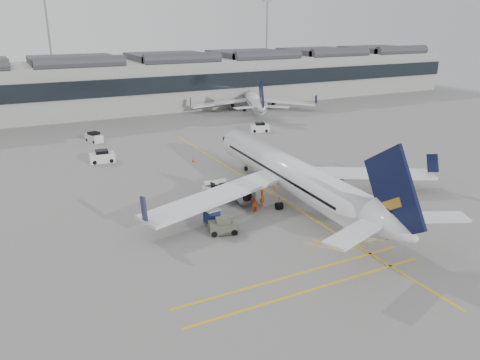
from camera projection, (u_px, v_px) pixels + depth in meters
name	position (u px, v px, depth m)	size (l,w,h in m)	color
ground	(223.00, 233.00, 46.21)	(220.00, 220.00, 0.00)	gray
terminal	(86.00, 85.00, 104.73)	(200.00, 20.45, 12.40)	#9E9E99
light_masts	(65.00, 44.00, 113.14)	(113.00, 0.60, 25.45)	slate
apron_markings	(261.00, 187.00, 58.94)	(0.25, 60.00, 0.01)	gold
airliner_main	(292.00, 175.00, 53.57)	(36.85, 40.33, 10.72)	white
airliner_far	(253.00, 99.00, 108.60)	(27.85, 30.84, 8.61)	white
belt_loader	(216.00, 195.00, 54.66)	(5.12, 2.90, 2.03)	beige
baggage_cart_a	(244.00, 197.00, 53.26)	(1.63, 1.37, 1.66)	gray
baggage_cart_b	(222.00, 187.00, 56.44)	(1.67, 1.42, 1.66)	gray
baggage_cart_c	(211.00, 189.00, 55.31)	(2.11, 1.92, 1.83)	gray
baggage_cart_d	(212.00, 216.00, 48.06)	(1.69, 1.47, 1.59)	gray
ramp_agent_a	(262.00, 198.00, 52.52)	(0.72, 0.47, 1.98)	orange
ramp_agent_b	(254.00, 204.00, 51.09)	(0.83, 0.65, 1.71)	#FF4A0D
pushback_tug	(223.00, 227.00, 45.99)	(3.09, 2.33, 1.54)	#4C4D41
safety_cone_nose	(193.00, 160.00, 69.21)	(0.40, 0.40, 0.55)	#F24C0A
safety_cone_engine	(276.00, 187.00, 58.20)	(0.35, 0.35, 0.48)	#F24C0A
service_van_left	(102.00, 157.00, 68.97)	(3.72, 2.08, 1.84)	silver
service_van_mid	(94.00, 137.00, 80.53)	(2.69, 3.72, 1.72)	silver
service_van_right	(260.00, 127.00, 87.97)	(3.78, 2.77, 1.75)	silver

